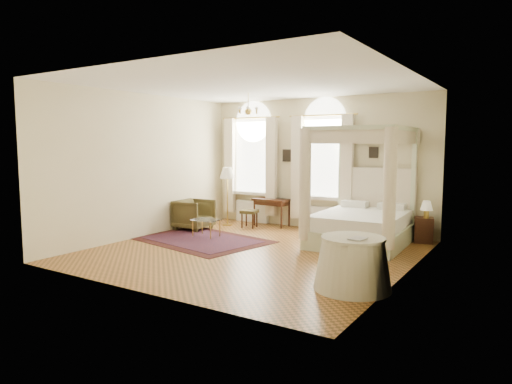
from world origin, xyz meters
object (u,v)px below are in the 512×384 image
canopy_bed (361,218)px  floor_lamp (227,176)px  armchair (194,214)px  coffee_table (206,221)px  writing_desk (272,203)px  nightstand (424,230)px  side_table (353,263)px  stool (249,213)px

canopy_bed → floor_lamp: size_ratio=1.62×
armchair → coffee_table: bearing=-126.9°
writing_desk → armchair: 2.06m
nightstand → side_table: bearing=-92.4°
nightstand → stool: bearing=-173.1°
stool → armchair: 1.42m
armchair → stool: bearing=-49.2°
armchair → side_table: (5.08, -2.42, 0.01)m
canopy_bed → floor_lamp: canopy_bed is taller
canopy_bed → stool: 3.16m
coffee_table → side_table: bearing=-23.5°
writing_desk → stool: writing_desk is taller
side_table → armchair: bearing=154.6°
nightstand → stool: (-4.22, -0.51, 0.10)m
canopy_bed → side_table: canopy_bed is taller
nightstand → canopy_bed: bearing=-139.5°
canopy_bed → stool: canopy_bed is taller
canopy_bed → side_table: 3.12m
writing_desk → floor_lamp: size_ratio=0.64×
armchair → side_table: 5.63m
canopy_bed → nightstand: canopy_bed is taller
writing_desk → side_table: side_table is taller
side_table → coffee_table: bearing=156.5°
floor_lamp → coffee_table: bearing=-71.8°
nightstand → writing_desk: (-3.86, -0.00, 0.34)m
writing_desk → floor_lamp: (-1.04, -0.54, 0.70)m
stool → floor_lamp: 1.16m
nightstand → floor_lamp: (-4.90, -0.54, 1.03)m
stool → floor_lamp: bearing=-177.8°
stool → writing_desk: bearing=54.7°
nightstand → side_table: size_ratio=0.48×
canopy_bed → nightstand: size_ratio=4.48×
side_table → floor_lamp: bearing=144.6°
writing_desk → stool: 0.67m
canopy_bed → coffee_table: (-3.30, -1.14, -0.20)m
armchair → coffee_table: 1.03m
floor_lamp → nightstand: bearing=6.3°
writing_desk → floor_lamp: bearing=-152.7°
nightstand → writing_desk: 3.87m
stool → side_table: bearing=-39.9°
stool → nightstand: bearing=6.9°
side_table → stool: bearing=140.1°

